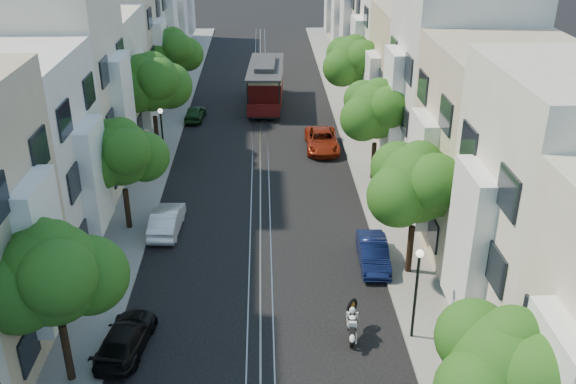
{
  "coord_description": "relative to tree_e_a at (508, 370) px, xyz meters",
  "views": [
    {
      "loc": [
        0.31,
        -17.29,
        17.11
      ],
      "look_at": [
        1.52,
        13.75,
        2.2
      ],
      "focal_mm": 40.0,
      "sensor_mm": 36.0,
      "label": 1
    }
  ],
  "objects": [
    {
      "name": "tree_e_a",
      "position": [
        0.0,
        0.0,
        0.0
      ],
      "size": [
        4.72,
        3.87,
        6.27
      ],
      "color": "black",
      "rests_on": "ground"
    },
    {
      "name": "sidewalk_west",
      "position": [
        -14.51,
        31.02,
        -4.34
      ],
      "size": [
        2.5,
        80.0,
        0.12
      ],
      "primitive_type": "cube",
      "color": "gray",
      "rests_on": "ground"
    },
    {
      "name": "cable_car",
      "position": [
        -6.76,
        38.68,
        -2.33
      ],
      "size": [
        3.33,
        9.23,
        3.49
      ],
      "rotation": [
        0.0,
        0.0,
        -0.05
      ],
      "color": "black",
      "rests_on": "ground"
    },
    {
      "name": "sidewalk_east",
      "position": [
        -0.01,
        31.02,
        -4.34
      ],
      "size": [
        2.5,
        80.0,
        0.12
      ],
      "primitive_type": "cube",
      "color": "gray",
      "rests_on": "ground"
    },
    {
      "name": "rail_right",
      "position": [
        -6.71,
        31.02,
        -4.39
      ],
      "size": [
        0.06,
        80.0,
        0.02
      ],
      "primitive_type": "cube",
      "color": "gray",
      "rests_on": "ground"
    },
    {
      "name": "lamp_west",
      "position": [
        -13.56,
        25.02,
        -1.55
      ],
      "size": [
        0.32,
        0.32,
        4.16
      ],
      "color": "black",
      "rests_on": "ground"
    },
    {
      "name": "rail_left",
      "position": [
        -7.81,
        31.02,
        -4.39
      ],
      "size": [
        0.06,
        80.0,
        0.02
      ],
      "primitive_type": "cube",
      "color": "gray",
      "rests_on": "ground"
    },
    {
      "name": "lamp_east",
      "position": [
        -0.96,
        7.02,
        -1.55
      ],
      "size": [
        0.32,
        0.32,
        4.16
      ],
      "color": "black",
      "rests_on": "ground"
    },
    {
      "name": "parked_car_w_mid",
      "position": [
        -12.34,
        16.69,
        -3.72
      ],
      "size": [
        1.63,
        4.18,
        1.36
      ],
      "primitive_type": "imported",
      "rotation": [
        0.0,
        0.0,
        3.09
      ],
      "color": "silver",
      "rests_on": "ground"
    },
    {
      "name": "sportbike_rider",
      "position": [
        -3.46,
        7.16,
        -3.57
      ],
      "size": [
        0.64,
        1.91,
        1.51
      ],
      "rotation": [
        0.0,
        0.0,
        -0.12
      ],
      "color": "black",
      "rests_on": "ground"
    },
    {
      "name": "tree_e_c",
      "position": [
        0.0,
        23.0,
        0.2
      ],
      "size": [
        4.84,
        3.99,
        6.52
      ],
      "color": "black",
      "rests_on": "ground"
    },
    {
      "name": "lane_line",
      "position": [
        -7.26,
        31.02,
        -4.4
      ],
      "size": [
        0.08,
        80.0,
        0.01
      ],
      "primitive_type": "cube",
      "color": "tan",
      "rests_on": "ground"
    },
    {
      "name": "townhouses_west",
      "position": [
        -19.13,
        30.94,
        0.68
      ],
      "size": [
        7.75,
        72.0,
        11.76
      ],
      "color": "silver",
      "rests_on": "ground"
    },
    {
      "name": "ground",
      "position": [
        -7.26,
        31.02,
        -4.4
      ],
      "size": [
        200.0,
        200.0,
        0.0
      ],
      "primitive_type": "plane",
      "color": "black",
      "rests_on": "ground"
    },
    {
      "name": "parked_car_e_mid",
      "position": [
        -1.66,
        12.87,
        -3.75
      ],
      "size": [
        1.5,
        3.97,
        1.29
      ],
      "primitive_type": "imported",
      "rotation": [
        0.0,
        0.0,
        -0.03
      ],
      "color": "#0C143D",
      "rests_on": "ground"
    },
    {
      "name": "tree_w_d",
      "position": [
        -14.4,
        39.0,
        0.2
      ],
      "size": [
        4.84,
        3.99,
        6.52
      ],
      "color": "black",
      "rests_on": "ground"
    },
    {
      "name": "tree_w_b",
      "position": [
        -14.4,
        17.0,
        0.0
      ],
      "size": [
        4.72,
        3.87,
        6.27
      ],
      "color": "black",
      "rests_on": "ground"
    },
    {
      "name": "parked_car_e_far",
      "position": [
        -2.86,
        28.35,
        -3.72
      ],
      "size": [
        2.29,
        4.92,
        1.36
      ],
      "primitive_type": "imported",
      "rotation": [
        0.0,
        0.0,
        -0.0
      ],
      "color": "maroon",
      "rests_on": "ground"
    },
    {
      "name": "parked_car_w_near",
      "position": [
        -12.7,
        6.75,
        -3.79
      ],
      "size": [
        2.24,
        4.35,
        1.21
      ],
      "primitive_type": "imported",
      "rotation": [
        0.0,
        0.0,
        3.0
      ],
      "color": "black",
      "rests_on": "ground"
    },
    {
      "name": "tree_e_d",
      "position": [
        0.0,
        34.0,
        0.47
      ],
      "size": [
        5.01,
        4.16,
        6.85
      ],
      "color": "black",
      "rests_on": "ground"
    },
    {
      "name": "tree_w_c",
      "position": [
        -14.4,
        28.0,
        0.67
      ],
      "size": [
        5.13,
        4.28,
        7.09
      ],
      "color": "black",
      "rests_on": "ground"
    },
    {
      "name": "parked_car_w_far",
      "position": [
        -12.49,
        35.09,
        -3.8
      ],
      "size": [
        1.68,
        3.59,
        1.19
      ],
      "primitive_type": "imported",
      "rotation": [
        0.0,
        0.0,
        3.06
      ],
      "color": "#163818",
      "rests_on": "ground"
    },
    {
      "name": "tree_w_a",
      "position": [
        -14.4,
        5.0,
        0.34
      ],
      "size": [
        4.93,
        4.08,
        6.68
      ],
      "color": "black",
      "rests_on": "ground"
    },
    {
      "name": "tree_e_b",
      "position": [
        0.0,
        12.0,
        0.34
      ],
      "size": [
        4.93,
        4.08,
        6.68
      ],
      "color": "black",
      "rests_on": "ground"
    },
    {
      "name": "townhouses_east",
      "position": [
        4.61,
        30.94,
        0.79
      ],
      "size": [
        7.75,
        72.0,
        12.0
      ],
      "color": "beige",
      "rests_on": "ground"
    },
    {
      "name": "rail_slot",
      "position": [
        -7.26,
        31.02,
        -4.39
      ],
      "size": [
        0.06,
        80.0,
        0.02
      ],
      "primitive_type": "cube",
      "color": "gray",
      "rests_on": "ground"
    }
  ]
}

